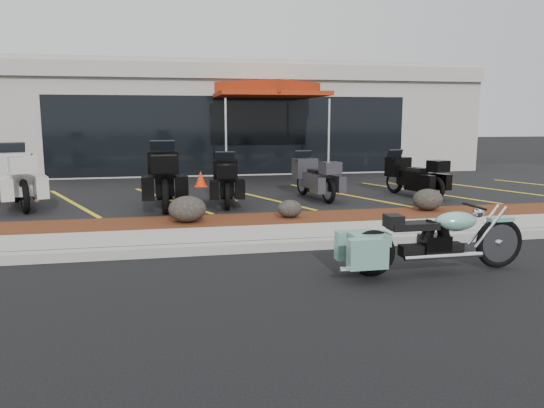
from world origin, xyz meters
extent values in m
plane|color=black|center=(0.00, 0.00, 0.00)|extent=(90.00, 90.00, 0.00)
cube|color=gray|center=(0.00, 0.90, 0.07)|extent=(24.00, 0.25, 0.15)
cube|color=gray|center=(0.00, 1.60, 0.07)|extent=(24.00, 1.20, 0.15)
cube|color=#3E1A0E|center=(0.00, 2.80, 0.08)|extent=(24.00, 1.20, 0.16)
cube|color=black|center=(0.00, 8.20, 0.07)|extent=(26.00, 9.60, 0.15)
cube|color=#A29B92|center=(0.00, 14.50, 2.00)|extent=(18.00, 8.00, 4.00)
cube|color=black|center=(0.00, 10.52, 1.50)|extent=(12.00, 0.06, 2.60)
cube|color=#A29B92|center=(0.00, 10.49, 3.60)|extent=(18.00, 0.30, 0.50)
ellipsoid|color=black|center=(-1.87, 2.69, 0.41)|extent=(0.70, 0.59, 0.50)
ellipsoid|color=black|center=(0.12, 2.78, 0.33)|extent=(0.49, 0.41, 0.35)
ellipsoid|color=black|center=(3.16, 3.00, 0.39)|extent=(0.64, 0.54, 0.46)
cone|color=red|center=(-1.28, 7.91, 0.37)|extent=(0.38, 0.38, 0.44)
cylinder|color=silver|center=(-0.43, 7.69, 1.39)|extent=(0.06, 0.06, 2.48)
cylinder|color=silver|center=(2.59, 7.94, 1.39)|extent=(0.06, 0.06, 2.48)
cylinder|color=silver|center=(-0.67, 10.71, 1.39)|extent=(0.06, 0.06, 2.48)
cylinder|color=silver|center=(2.34, 10.95, 1.39)|extent=(0.06, 0.06, 2.48)
cube|color=maroon|center=(0.96, 9.32, 2.80)|extent=(3.49, 3.49, 0.13)
cube|color=maroon|center=(0.96, 9.32, 2.98)|extent=(3.35, 3.35, 0.38)
camera|label=1|loc=(-2.23, -7.19, 2.11)|focal=35.00mm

